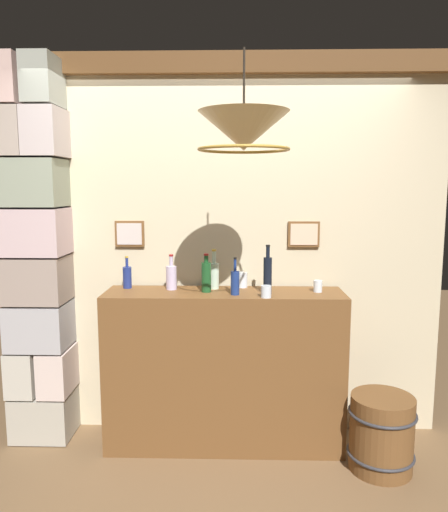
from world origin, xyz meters
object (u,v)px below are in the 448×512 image
liquor_bottle_scotch (127,277)px  liquor_bottle_brandy (268,274)px  liquor_bottle_sherry (206,276)px  wooden_barrel (381,433)px  glass_tumbler_highball (242,280)px  liquor_bottle_rum (235,282)px  glass_tumbler_rocks (318,286)px  liquor_bottle_whiskey (214,274)px  pendant_lamp (244,132)px  liquor_bottle_port (171,277)px  glass_tumbler_shot (266,292)px

liquor_bottle_scotch → liquor_bottle_brandy: bearing=-9.6°
liquor_bottle_sherry → wooden_barrel: 1.49m
liquor_bottle_brandy → glass_tumbler_highball: 0.28m
liquor_bottle_rum → glass_tumbler_rocks: liquor_bottle_rum is taller
liquor_bottle_whiskey → pendant_lamp: 1.15m
liquor_bottle_whiskey → glass_tumbler_rocks: liquor_bottle_whiskey is taller
liquor_bottle_port → pendant_lamp: pendant_lamp is taller
liquor_bottle_whiskey → liquor_bottle_rum: (0.14, -0.18, -0.02)m
liquor_bottle_brandy → glass_tumbler_shot: (-0.01, -0.11, -0.09)m
glass_tumbler_highball → glass_tumbler_rocks: bearing=-15.5°
liquor_bottle_scotch → glass_tumbler_rocks: bearing=-4.0°
liquor_bottle_sherry → glass_tumbler_shot: 0.43m
glass_tumbler_shot → glass_tumbler_highball: bearing=115.2°
glass_tumbler_highball → glass_tumbler_shot: (0.15, -0.31, -0.01)m
glass_tumbler_highball → glass_tumbler_shot: size_ratio=1.38×
liquor_bottle_scotch → glass_tumbler_highball: size_ratio=2.11×
liquor_bottle_port → glass_tumbler_rocks: liquor_bottle_port is taller
pendant_lamp → liquor_bottle_whiskey: bearing=104.5°
liquor_bottle_port → glass_tumbler_highball: (0.49, 0.08, -0.03)m
liquor_bottle_port → glass_tumbler_shot: 0.68m
liquor_bottle_sherry → wooden_barrel: bearing=-14.3°
liquor_bottle_brandy → glass_tumbler_highball: liquor_bottle_brandy is taller
liquor_bottle_scotch → wooden_barrel: size_ratio=0.46×
liquor_bottle_port → liquor_bottle_brandy: 0.66m
liquor_bottle_scotch → glass_tumbler_shot: size_ratio=2.91×
glass_tumbler_shot → glass_tumbler_rocks: bearing=26.3°
glass_tumbler_shot → liquor_bottle_whiskey: bearing=142.6°
glass_tumbler_shot → pendant_lamp: size_ratio=0.15×
liquor_bottle_whiskey → glass_tumbler_highball: (0.19, 0.05, -0.05)m
glass_tumbler_highball → wooden_barrel: 1.33m
liquor_bottle_sherry → liquor_bottle_whiskey: liquor_bottle_whiskey is taller
liquor_bottle_whiskey → wooden_barrel: bearing=-20.0°
glass_tumbler_shot → liquor_bottle_sherry: bearing=158.1°
wooden_barrel → glass_tumbler_shot: bearing=170.1°
liquor_bottle_sherry → glass_tumbler_highball: bearing=33.1°
glass_tumbler_highball → liquor_bottle_brandy: bearing=-52.1°
liquor_bottle_scotch → liquor_bottle_port: bearing=-6.7°
liquor_bottle_whiskey → liquor_bottle_brandy: size_ratio=0.84×
glass_tumbler_highball → liquor_bottle_rum: bearing=-101.8°
liquor_bottle_rum → glass_tumbler_highball: size_ratio=2.31×
liquor_bottle_port → glass_tumbler_rocks: bearing=-3.2°
liquor_bottle_rum → wooden_barrel: (0.93, -0.20, -0.92)m
liquor_bottle_sherry → pendant_lamp: size_ratio=0.51×
wooden_barrel → pendant_lamp: bearing=-159.0°
liquor_bottle_brandy → liquor_bottle_whiskey: bearing=156.3°
liquor_bottle_sherry → glass_tumbler_shot: size_ratio=3.37×
liquor_bottle_rum → glass_tumbler_rocks: (0.55, 0.10, -0.05)m
liquor_bottle_sherry → pendant_lamp: (0.24, -0.62, 0.87)m
liquor_bottle_scotch → glass_tumbler_rocks: (1.30, -0.09, -0.04)m
liquor_bottle_scotch → liquor_bottle_whiskey: bearing=-0.5°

